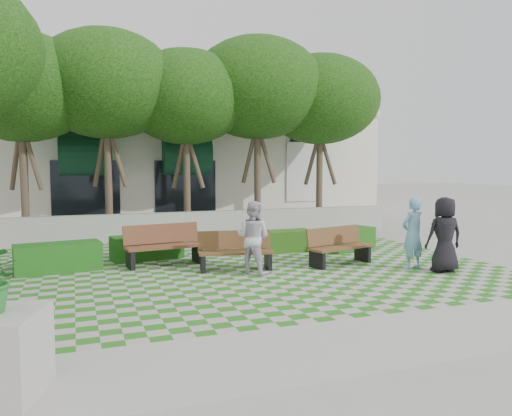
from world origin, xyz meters
name	(u,v)px	position (x,y,z in m)	size (l,w,h in m)	color
ground	(258,274)	(0.00, 0.00, 0.00)	(90.00, 90.00, 0.00)	gray
lawn	(244,266)	(0.00, 1.00, 0.01)	(12.00, 12.00, 0.00)	#2B721E
sidewalk_south	(372,341)	(0.00, -4.70, 0.01)	(16.00, 2.00, 0.01)	#9E9B93
retaining_wall	(196,225)	(0.00, 6.20, 0.45)	(15.00, 0.36, 0.90)	#9E9B93
bench_east	(339,247)	(2.32, 0.35, 0.46)	(1.89, 1.05, 0.95)	#55361D
bench_mid	(235,251)	(-0.36, 0.61, 0.45)	(1.85, 0.87, 0.93)	#55361D
bench_west	(164,246)	(-1.87, 1.80, 0.49)	(2.02, 0.90, 1.02)	brown
hedge_east	(348,239)	(3.67, 2.17, 0.32)	(1.83, 0.73, 0.64)	#1B4E14
hedge_midright	(282,241)	(1.68, 2.54, 0.31)	(1.76, 0.71, 0.62)	#234D14
hedge_midleft	(147,247)	(-2.16, 2.74, 0.32)	(1.84, 0.74, 0.65)	#184B14
hedge_west	(58,257)	(-4.36, 1.89, 0.34)	(1.93, 0.77, 0.67)	#174F15
person_blue	(413,233)	(3.71, -0.77, 0.87)	(0.64, 0.42, 1.75)	#6FA8CB
person_dark	(444,235)	(4.19, -1.31, 0.89)	(0.87, 0.57, 1.78)	black
person_white	(253,237)	(-0.09, 0.09, 0.85)	(0.83, 0.64, 1.70)	silver
tree_row	(140,82)	(-1.86, 5.95, 5.18)	(17.70, 13.40, 7.41)	#47382B
building	(177,165)	(0.93, 14.08, 2.52)	(18.00, 8.92, 5.15)	silver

